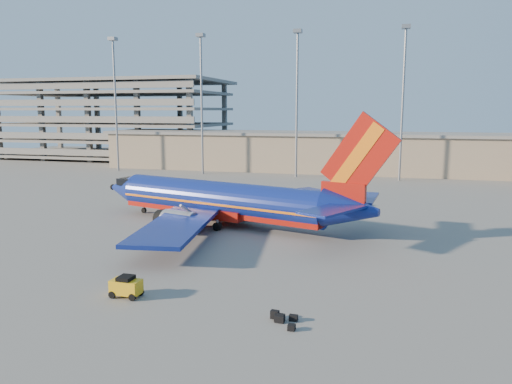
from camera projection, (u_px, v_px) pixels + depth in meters
ground at (263, 231)px, 55.26m from camera, size 220.00×220.00×0.00m
terminal_building at (375, 152)px, 107.20m from camera, size 122.00×16.00×8.50m
parking_garage at (115, 116)px, 139.94m from camera, size 62.00×32.00×21.40m
light_mast_row at (349, 87)px, 94.93m from camera, size 101.60×1.60×28.65m
aircraft_main at (226, 201)px, 57.92m from camera, size 37.89×35.92×13.15m
baggage_tug at (126, 286)px, 35.66m from camera, size 2.19×1.37×1.55m
luggage_pile at (282, 319)px, 31.46m from camera, size 1.89×1.85×0.54m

